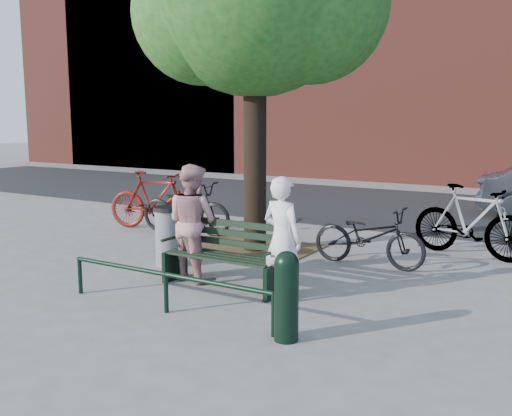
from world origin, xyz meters
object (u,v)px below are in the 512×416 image
Objects in this scene: person_left at (282,239)px; bicycle_c at (369,236)px; park_bench at (225,253)px; person_right at (193,222)px; bollard at (286,293)px; litter_bin at (169,236)px.

person_left is 0.88× the size of bicycle_c.
park_bench is at bearing 6.06° from person_left.
person_right reaches higher than bollard.
person_left is 2.26m from bicycle_c.
park_bench is 0.72m from person_right.
bicycle_c is at bearing -88.60° from person_left.
park_bench is 2.11m from bollard.
person_right is 2.68m from bollard.
bicycle_c is (2.78, 1.60, 0.00)m from litter_bin.
bicycle_c is at bearing -122.38° from person_right.
person_left is 2.50m from litter_bin.
park_bench is at bearing -175.54° from person_right.
bollard is 0.53× the size of bicycle_c.
person_left is (0.95, -0.08, 0.33)m from park_bench.
bicycle_c is (1.94, 2.05, -0.37)m from person_right.
person_right is at bearing 148.96° from bollard.
bollard is at bearing 160.02° from person_right.
litter_bin is (-3.12, 1.82, -0.04)m from bollard.
park_bench is 2.50m from bicycle_c.
park_bench reaches higher than litter_bin.
bollard is at bearing -30.28° from litter_bin.
park_bench is 1.83× the size of litter_bin.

